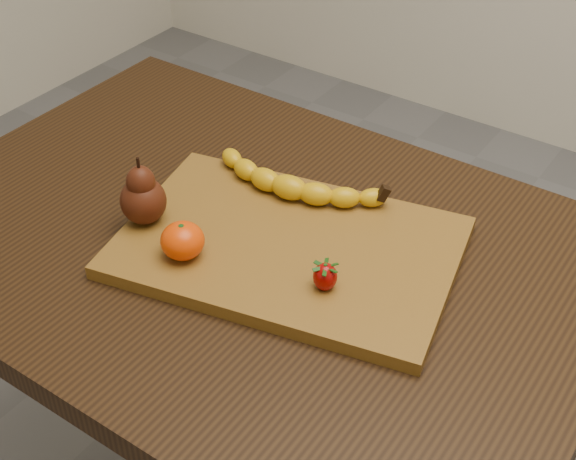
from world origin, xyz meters
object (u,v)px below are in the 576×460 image
Objects in this scene: table at (249,289)px; mandarin at (183,241)px; pear at (142,190)px; cutting_board at (288,247)px.

mandarin is at bearing -107.16° from table.
mandarin reaches higher than table.
mandarin is (0.10, -0.03, -0.03)m from pear.
cutting_board is 4.48× the size of pear.
table is 0.13m from cutting_board.
pear reaches higher than cutting_board.
pear is 0.10m from mandarin.
pear is (-0.13, -0.07, 0.17)m from table.
cutting_board reaches higher than table.
mandarin is (-0.03, -0.10, 0.14)m from table.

